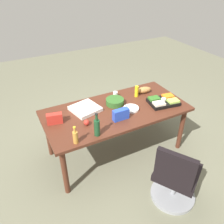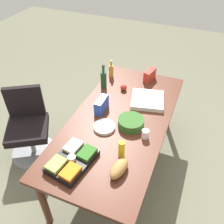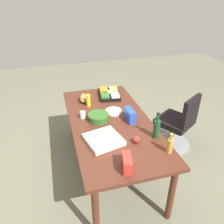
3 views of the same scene
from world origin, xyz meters
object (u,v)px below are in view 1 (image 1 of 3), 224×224
dressing_bottle (75,137)px  paper_plate_stack (131,108)px  office_chair (175,180)px  apple_red (87,122)px  pizza_box (85,109)px  chip_bag_blue (121,114)px  chip_bag_red (55,119)px  bread_loaf (144,90)px  conference_table (116,114)px  mustard_bottle (137,91)px  paper_cup (115,95)px  wine_bottle (97,127)px  salad_bowl (115,102)px  veggie_tray (163,101)px

dressing_bottle → paper_plate_stack: (-0.94, -0.32, -0.07)m
office_chair → apple_red: (0.71, -0.97, 0.46)m
pizza_box → office_chair: bearing=101.4°
chip_bag_blue → paper_plate_stack: chip_bag_blue is taller
chip_bag_red → office_chair: bearing=131.5°
apple_red → pizza_box: 0.35m
dressing_bottle → bread_loaf: (-1.38, -0.64, -0.04)m
apple_red → paper_plate_stack: 0.70m
conference_table → paper_plate_stack: bearing=152.8°
dressing_bottle → pizza_box: 0.70m
mustard_bottle → pizza_box: size_ratio=0.49×
dressing_bottle → pizza_box: (-0.36, -0.60, -0.06)m
conference_table → mustard_bottle: bearing=-157.7°
paper_cup → chip_bag_red: chip_bag_red is taller
office_chair → chip_bag_red: size_ratio=4.54×
apple_red → paper_plate_stack: size_ratio=0.35×
office_chair → paper_plate_stack: size_ratio=4.13×
office_chair → mustard_bottle: size_ratio=5.19×
bread_loaf → chip_bag_blue: bearing=34.3°
chip_bag_blue → bread_loaf: chip_bag_blue is taller
wine_bottle → chip_bag_blue: bearing=-159.1°
chip_bag_blue → chip_bag_red: bearing=-21.6°
salad_bowl → chip_bag_blue: size_ratio=1.20×
wine_bottle → paper_plate_stack: bearing=-155.8°
pizza_box → veggie_tray: bearing=148.5°
mustard_bottle → veggie_tray: bearing=123.1°
office_chair → pizza_box: (0.60, -1.30, 0.45)m
salad_bowl → paper_plate_stack: salad_bowl is taller
pizza_box → chip_bag_red: size_ratio=1.80×
dressing_bottle → chip_bag_red: bearing=-77.9°
mustard_bottle → veggie_tray: (-0.24, 0.36, -0.05)m
chip_bag_blue → bread_loaf: 0.83m
conference_table → chip_bag_blue: bearing=75.8°
mustard_bottle → chip_bag_red: (1.32, 0.11, -0.02)m
pizza_box → paper_plate_stack: pizza_box is taller
conference_table → salad_bowl: salad_bowl is taller
mustard_bottle → bread_loaf: mustard_bottle is taller
chip_bag_blue → bread_loaf: size_ratio=0.92×
conference_table → veggie_tray: (-0.70, 0.18, 0.12)m
chip_bag_blue → bread_loaf: bearing=-145.7°
pizza_box → chip_bag_blue: size_ratio=1.64×
mustard_bottle → dressing_bottle: 1.35m
veggie_tray → chip_bag_red: chip_bag_red is taller
paper_cup → chip_bag_red: size_ratio=0.45×
office_chair → chip_bag_red: 1.67m
chip_bag_blue → dressing_bottle: bearing=14.1°
veggie_tray → paper_cup: size_ratio=5.12×
office_chair → apple_red: office_chair is taller
paper_plate_stack → salad_bowl: bearing=-59.9°
mustard_bottle → wine_bottle: size_ratio=0.57×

